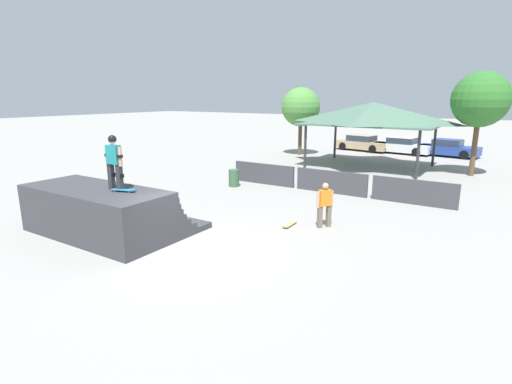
{
  "coord_description": "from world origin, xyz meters",
  "views": [
    {
      "loc": [
        7.55,
        -8.2,
        4.41
      ],
      "look_at": [
        -0.42,
        4.16,
        0.86
      ],
      "focal_mm": 28.0,
      "sensor_mm": 36.0,
      "label": 1
    }
  ],
  "objects_px": {
    "tree_far_back": "(480,100)",
    "parked_car_blue": "(448,148)",
    "trash_bin": "(234,178)",
    "skateboard_on_deck": "(124,190)",
    "parked_car_tan": "(362,143)",
    "skater_on_deck": "(114,159)",
    "parked_car_white": "(402,146)",
    "skateboard_on_ground": "(289,224)",
    "tree_beside_pavilion": "(301,107)",
    "bystander_walking": "(325,203)"
  },
  "relations": [
    {
      "from": "parked_car_blue",
      "to": "tree_beside_pavilion",
      "type": "bearing_deg",
      "value": -144.48
    },
    {
      "from": "skater_on_deck",
      "to": "parked_car_white",
      "type": "distance_m",
      "value": 24.84
    },
    {
      "from": "bystander_walking",
      "to": "tree_beside_pavilion",
      "type": "height_order",
      "value": "tree_beside_pavilion"
    },
    {
      "from": "skater_on_deck",
      "to": "tree_far_back",
      "type": "distance_m",
      "value": 19.5
    },
    {
      "from": "skateboard_on_deck",
      "to": "tree_far_back",
      "type": "bearing_deg",
      "value": 45.95
    },
    {
      "from": "skateboard_on_ground",
      "to": "trash_bin",
      "type": "bearing_deg",
      "value": -130.08
    },
    {
      "from": "bystander_walking",
      "to": "trash_bin",
      "type": "distance_m",
      "value": 7.27
    },
    {
      "from": "tree_far_back",
      "to": "parked_car_white",
      "type": "height_order",
      "value": "tree_far_back"
    },
    {
      "from": "tree_far_back",
      "to": "parked_car_blue",
      "type": "bearing_deg",
      "value": 106.72
    },
    {
      "from": "skateboard_on_ground",
      "to": "tree_beside_pavilion",
      "type": "bearing_deg",
      "value": -157.17
    },
    {
      "from": "skater_on_deck",
      "to": "parked_car_blue",
      "type": "height_order",
      "value": "skater_on_deck"
    },
    {
      "from": "tree_far_back",
      "to": "bystander_walking",
      "type": "bearing_deg",
      "value": -104.38
    },
    {
      "from": "parked_car_blue",
      "to": "tree_far_back",
      "type": "bearing_deg",
      "value": -65.63
    },
    {
      "from": "tree_beside_pavilion",
      "to": "tree_far_back",
      "type": "distance_m",
      "value": 12.18
    },
    {
      "from": "bystander_walking",
      "to": "tree_far_back",
      "type": "relative_size",
      "value": 0.27
    },
    {
      "from": "skater_on_deck",
      "to": "bystander_walking",
      "type": "xyz_separation_m",
      "value": [
        5.06,
        4.5,
        -1.67
      ]
    },
    {
      "from": "bystander_walking",
      "to": "skateboard_on_ground",
      "type": "height_order",
      "value": "bystander_walking"
    },
    {
      "from": "parked_car_tan",
      "to": "parked_car_white",
      "type": "xyz_separation_m",
      "value": [
        3.23,
        -0.06,
        -0.0
      ]
    },
    {
      "from": "skateboard_on_ground",
      "to": "tree_far_back",
      "type": "xyz_separation_m",
      "value": [
        4.4,
        13.57,
        4.14
      ]
    },
    {
      "from": "skater_on_deck",
      "to": "tree_beside_pavilion",
      "type": "height_order",
      "value": "tree_beside_pavilion"
    },
    {
      "from": "skateboard_on_deck",
      "to": "trash_bin",
      "type": "distance_m",
      "value": 8.3
    },
    {
      "from": "bystander_walking",
      "to": "parked_car_blue",
      "type": "height_order",
      "value": "bystander_walking"
    },
    {
      "from": "skateboard_on_deck",
      "to": "trash_bin",
      "type": "xyz_separation_m",
      "value": [
        -1.71,
        8.03,
        -1.2
      ]
    },
    {
      "from": "parked_car_white",
      "to": "trash_bin",
      "type": "bearing_deg",
      "value": -98.15
    },
    {
      "from": "parked_car_tan",
      "to": "parked_car_blue",
      "type": "bearing_deg",
      "value": 13.58
    },
    {
      "from": "skateboard_on_deck",
      "to": "tree_far_back",
      "type": "distance_m",
      "value": 19.47
    },
    {
      "from": "parked_car_tan",
      "to": "bystander_walking",
      "type": "bearing_deg",
      "value": -63.82
    },
    {
      "from": "parked_car_tan",
      "to": "trash_bin",
      "type": "bearing_deg",
      "value": -82.17
    },
    {
      "from": "trash_bin",
      "to": "parked_car_tan",
      "type": "distance_m",
      "value": 16.69
    },
    {
      "from": "bystander_walking",
      "to": "tree_beside_pavilion",
      "type": "relative_size",
      "value": 0.31
    },
    {
      "from": "bystander_walking",
      "to": "tree_far_back",
      "type": "height_order",
      "value": "tree_far_back"
    },
    {
      "from": "skateboard_on_deck",
      "to": "bystander_walking",
      "type": "bearing_deg",
      "value": 24.69
    },
    {
      "from": "skateboard_on_deck",
      "to": "skater_on_deck",
      "type": "bearing_deg",
      "value": 155.1
    },
    {
      "from": "skateboard_on_deck",
      "to": "tree_far_back",
      "type": "relative_size",
      "value": 0.14
    },
    {
      "from": "trash_bin",
      "to": "parked_car_blue",
      "type": "relative_size",
      "value": 0.19
    },
    {
      "from": "parked_car_blue",
      "to": "parked_car_tan",
      "type": "bearing_deg",
      "value": -170.11
    },
    {
      "from": "skateboard_on_deck",
      "to": "skateboard_on_ground",
      "type": "bearing_deg",
      "value": 28.41
    },
    {
      "from": "skater_on_deck",
      "to": "parked_car_blue",
      "type": "bearing_deg",
      "value": 72.07
    },
    {
      "from": "trash_bin",
      "to": "parked_car_blue",
      "type": "height_order",
      "value": "parked_car_blue"
    },
    {
      "from": "bystander_walking",
      "to": "parked_car_tan",
      "type": "xyz_separation_m",
      "value": [
        -5.34,
        20.15,
        -0.27
      ]
    },
    {
      "from": "bystander_walking",
      "to": "tree_far_back",
      "type": "bearing_deg",
      "value": -156.85
    },
    {
      "from": "tree_beside_pavilion",
      "to": "parked_car_tan",
      "type": "bearing_deg",
      "value": 56.2
    },
    {
      "from": "skateboard_on_deck",
      "to": "skateboard_on_ground",
      "type": "xyz_separation_m",
      "value": [
        3.59,
        3.99,
        -1.56
      ]
    },
    {
      "from": "parked_car_tan",
      "to": "parked_car_white",
      "type": "relative_size",
      "value": 1.06
    },
    {
      "from": "tree_far_back",
      "to": "parked_car_blue",
      "type": "relative_size",
      "value": 1.31
    },
    {
      "from": "parked_car_blue",
      "to": "skateboard_on_deck",
      "type": "bearing_deg",
      "value": -95.38
    },
    {
      "from": "skater_on_deck",
      "to": "skateboard_on_deck",
      "type": "distance_m",
      "value": 1.01
    },
    {
      "from": "skater_on_deck",
      "to": "parked_car_tan",
      "type": "distance_m",
      "value": 24.73
    },
    {
      "from": "skateboard_on_deck",
      "to": "tree_far_back",
      "type": "height_order",
      "value": "tree_far_back"
    },
    {
      "from": "skateboard_on_ground",
      "to": "trash_bin",
      "type": "height_order",
      "value": "trash_bin"
    }
  ]
}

